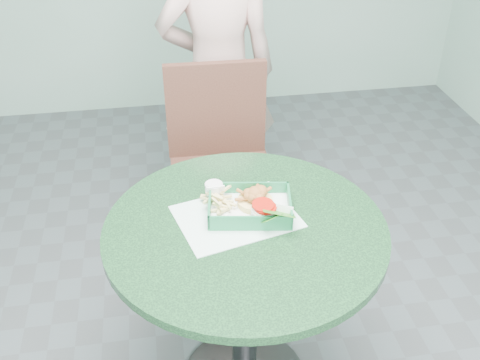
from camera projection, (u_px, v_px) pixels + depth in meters
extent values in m
cylinder|color=#363638|center=(245.00, 312.00, 1.98)|extent=(0.09, 0.09, 0.70)
cylinder|color=#19331F|center=(245.00, 234.00, 1.78)|extent=(0.90, 0.90, 0.03)
cube|color=black|center=(223.00, 179.00, 2.56)|extent=(0.46, 0.46, 0.04)
cube|color=black|center=(216.00, 110.00, 2.60)|extent=(0.46, 0.04, 0.46)
cube|color=black|center=(186.00, 251.00, 2.50)|extent=(0.04, 0.04, 0.43)
cube|color=black|center=(273.00, 242.00, 2.56)|extent=(0.04, 0.04, 0.43)
cube|color=black|center=(180.00, 200.00, 2.83)|extent=(0.04, 0.04, 0.43)
cube|color=black|center=(257.00, 193.00, 2.88)|extent=(0.04, 0.04, 0.43)
imported|color=#C89F97|center=(218.00, 68.00, 2.70)|extent=(0.61, 0.41, 1.64)
cube|color=silver|center=(236.00, 221.00, 1.81)|extent=(0.43, 0.36, 0.00)
cube|color=#187040|center=(250.00, 216.00, 1.83)|extent=(0.26, 0.19, 0.01)
cube|color=white|center=(250.00, 215.00, 1.82)|extent=(0.25, 0.18, 0.00)
cube|color=#187040|center=(245.00, 193.00, 1.89)|extent=(0.26, 0.01, 0.05)
cube|color=#187040|center=(255.00, 227.00, 1.74)|extent=(0.26, 0.01, 0.05)
cube|color=#187040|center=(288.00, 206.00, 1.83)|extent=(0.01, 0.19, 0.05)
cube|color=#187040|center=(210.00, 213.00, 1.80)|extent=(0.01, 0.19, 0.05)
cylinder|color=#E1C36E|center=(254.00, 206.00, 1.84)|extent=(0.12, 0.12, 0.02)
cylinder|color=silver|center=(211.00, 196.00, 1.85)|extent=(0.06, 0.06, 0.03)
cylinder|color=white|center=(211.00, 192.00, 1.84)|extent=(0.05, 0.05, 0.00)
cylinder|color=silver|center=(266.00, 217.00, 1.79)|extent=(0.09, 0.09, 0.03)
torus|color=#FFF4CD|center=(266.00, 212.00, 1.78)|extent=(0.08, 0.08, 0.01)
cylinder|color=#B31408|center=(266.00, 210.00, 1.77)|extent=(0.07, 0.07, 0.01)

